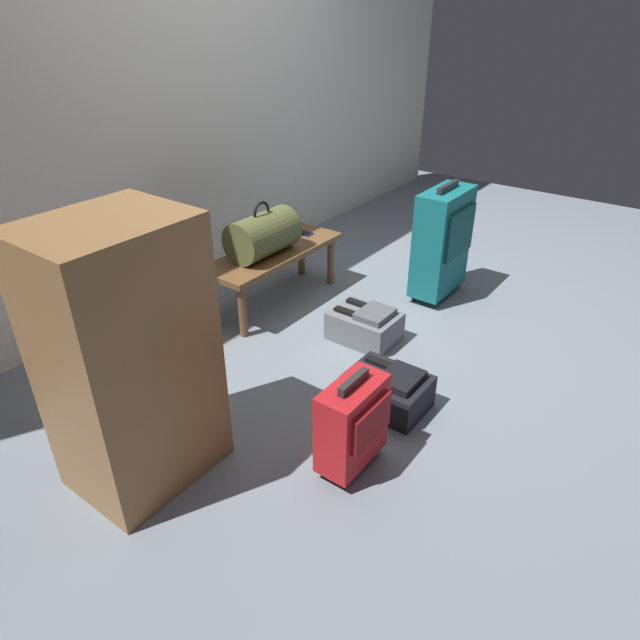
% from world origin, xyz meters
% --- Properties ---
extents(ground_plane, '(6.60, 6.60, 0.00)m').
position_xyz_m(ground_plane, '(0.00, 0.00, 0.00)').
color(ground_plane, slate).
extents(back_wall, '(6.00, 0.10, 2.80)m').
position_xyz_m(back_wall, '(0.00, 1.60, 1.40)').
color(back_wall, silver).
rests_on(back_wall, ground).
extents(bench, '(1.00, 0.36, 0.37)m').
position_xyz_m(bench, '(-0.20, 0.91, 0.31)').
color(bench, brown).
rests_on(bench, ground).
extents(duffel_bag_olive, '(0.44, 0.26, 0.34)m').
position_xyz_m(duffel_bag_olive, '(-0.29, 0.91, 0.50)').
color(duffel_bag_olive, '#51562D').
rests_on(duffel_bag_olive, bench).
extents(cell_phone, '(0.07, 0.14, 0.01)m').
position_xyz_m(cell_phone, '(0.13, 0.94, 0.37)').
color(cell_phone, '#191E4C').
rests_on(cell_phone, bench).
extents(suitcase_upright_teal, '(0.45, 0.23, 0.76)m').
position_xyz_m(suitcase_upright_teal, '(0.51, 0.10, 0.39)').
color(suitcase_upright_teal, '#14666B').
rests_on(suitcase_upright_teal, ground).
extents(suitcase_small_red, '(0.32, 0.19, 0.46)m').
position_xyz_m(suitcase_small_red, '(-1.15, -0.32, 0.24)').
color(suitcase_small_red, red).
rests_on(suitcase_small_red, ground).
extents(backpack_grey, '(0.28, 0.38, 0.21)m').
position_xyz_m(backpack_grey, '(-0.25, 0.19, 0.09)').
color(backpack_grey, slate).
rests_on(backpack_grey, ground).
extents(backpack_dark, '(0.28, 0.38, 0.21)m').
position_xyz_m(backpack_dark, '(-0.71, -0.24, 0.09)').
color(backpack_dark, black).
rests_on(backpack_dark, ground).
extents(side_cabinet, '(0.56, 0.44, 1.10)m').
position_xyz_m(side_cabinet, '(-1.67, 0.36, 0.55)').
color(side_cabinet, olive).
rests_on(side_cabinet, ground).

